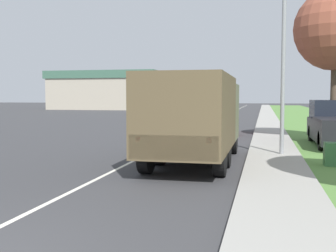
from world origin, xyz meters
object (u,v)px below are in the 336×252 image
Objects in this scene: military_truck at (195,114)px; car_nearest_ahead at (217,120)px; car_second_ahead at (200,112)px; lamp_post at (279,12)px.

car_nearest_ahead is (-0.48, 10.80, -0.79)m from military_truck.
lamp_post is at bearing -74.83° from car_second_ahead.
military_truck is 24.25m from car_second_ahead.
military_truck is 1.69× the size of car_nearest_ahead.
lamp_post is at bearing 36.89° from military_truck.
car_nearest_ahead is 1.01× the size of car_second_ahead.
military_truck reaches higher than car_second_ahead.
car_nearest_ahead is at bearing -77.34° from car_second_ahead.
car_nearest_ahead is at bearing 92.55° from military_truck.
lamp_post reaches higher than car_nearest_ahead.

